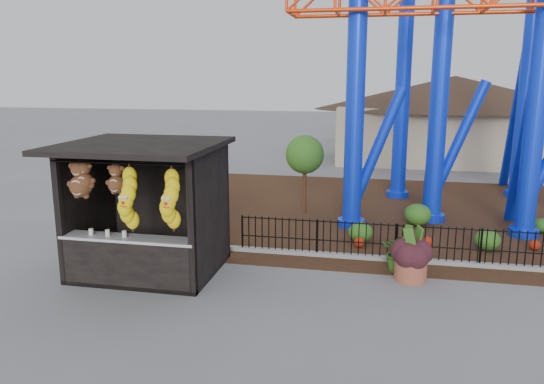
% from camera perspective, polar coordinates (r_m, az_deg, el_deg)
% --- Properties ---
extents(ground, '(120.00, 120.00, 0.00)m').
position_cam_1_polar(ground, '(11.31, -1.17, -11.59)').
color(ground, slate).
rests_on(ground, ground).
extents(mulch_bed, '(18.00, 12.00, 0.02)m').
position_cam_1_polar(mulch_bed, '(18.71, 16.53, -2.32)').
color(mulch_bed, '#331E11').
rests_on(mulch_bed, ground).
extents(curb, '(18.00, 0.18, 0.12)m').
position_cam_1_polar(curb, '(13.93, 18.13, -7.25)').
color(curb, gray).
rests_on(curb, ground).
extents(prize_booth, '(3.50, 3.40, 3.12)m').
position_cam_1_polar(prize_booth, '(12.58, -13.69, -2.07)').
color(prize_booth, black).
rests_on(prize_booth, ground).
extents(picket_fence, '(12.20, 0.06, 1.00)m').
position_cam_1_polar(picket_fence, '(13.93, 21.95, -5.63)').
color(picket_fence, black).
rests_on(picket_fence, ground).
extents(roller_coaster, '(11.00, 6.37, 10.82)m').
position_cam_1_polar(roller_coaster, '(18.60, 21.34, 17.28)').
color(roller_coaster, '#0E30EF').
rests_on(roller_coaster, ground).
extents(terracotta_planter, '(0.94, 0.94, 0.55)m').
position_cam_1_polar(terracotta_planter, '(12.68, 14.67, -7.96)').
color(terracotta_planter, '#974C37').
rests_on(terracotta_planter, ground).
extents(planter_foliage, '(0.70, 0.70, 0.64)m').
position_cam_1_polar(planter_foliage, '(12.49, 14.82, -5.40)').
color(planter_foliage, black).
rests_on(planter_foliage, terracotta_planter).
extents(potted_plant, '(0.95, 0.84, 1.00)m').
position_cam_1_polar(potted_plant, '(13.07, 13.67, -6.25)').
color(potted_plant, '#265619').
rests_on(potted_plant, ground).
extents(landscaping, '(7.46, 3.18, 0.67)m').
position_cam_1_polar(landscaping, '(16.26, 18.40, -3.60)').
color(landscaping, '#2D5C1B').
rests_on(landscaping, mulch_bed).
extents(pavilion, '(15.00, 15.00, 4.80)m').
position_cam_1_polar(pavilion, '(30.33, 18.94, 8.84)').
color(pavilion, '#BFAD8C').
rests_on(pavilion, ground).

